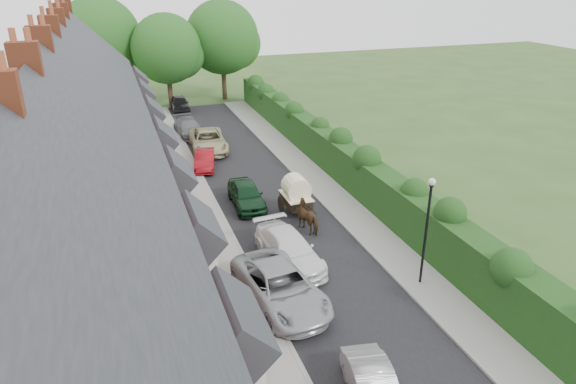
# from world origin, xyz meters

# --- Properties ---
(ground) EXTENTS (140.00, 140.00, 0.00)m
(ground) POSITION_xyz_m (0.00, 0.00, 0.00)
(ground) COLOR #2D4C1E
(ground) RESTS_ON ground
(road) EXTENTS (6.00, 58.00, 0.02)m
(road) POSITION_xyz_m (-0.50, 11.00, 0.01)
(road) COLOR black
(road) RESTS_ON ground
(pavement_hedge_side) EXTENTS (2.20, 58.00, 0.12)m
(pavement_hedge_side) POSITION_xyz_m (3.60, 11.00, 0.06)
(pavement_hedge_side) COLOR gray
(pavement_hedge_side) RESTS_ON ground
(pavement_house_side) EXTENTS (1.70, 58.00, 0.12)m
(pavement_house_side) POSITION_xyz_m (-4.35, 11.00, 0.06)
(pavement_house_side) COLOR gray
(pavement_house_side) RESTS_ON ground
(kerb_hedge_side) EXTENTS (0.18, 58.00, 0.13)m
(kerb_hedge_side) POSITION_xyz_m (2.55, 11.00, 0.07)
(kerb_hedge_side) COLOR gray
(kerb_hedge_side) RESTS_ON ground
(kerb_house_side) EXTENTS (0.18, 58.00, 0.13)m
(kerb_house_side) POSITION_xyz_m (-3.55, 11.00, 0.07)
(kerb_house_side) COLOR gray
(kerb_house_side) RESTS_ON ground
(hedge) EXTENTS (2.10, 58.00, 2.85)m
(hedge) POSITION_xyz_m (5.40, 11.00, 1.60)
(hedge) COLOR #123A14
(hedge) RESTS_ON ground
(terrace_row) EXTENTS (9.05, 40.50, 11.50)m
(terrace_row) POSITION_xyz_m (-10.87, 9.98, 4.47)
(terrace_row) COLOR maroon
(terrace_row) RESTS_ON ground
(garden_wall_row) EXTENTS (0.35, 40.35, 1.10)m
(garden_wall_row) POSITION_xyz_m (-5.35, 10.00, 0.46)
(garden_wall_row) COLOR brown
(garden_wall_row) RESTS_ON ground
(lamppost) EXTENTS (0.32, 0.32, 5.16)m
(lamppost) POSITION_xyz_m (3.40, 4.00, 3.30)
(lamppost) COLOR black
(lamppost) RESTS_ON ground
(tree_far_left) EXTENTS (7.14, 6.80, 9.29)m
(tree_far_left) POSITION_xyz_m (-2.65, 40.08, 5.71)
(tree_far_left) COLOR #332316
(tree_far_left) RESTS_ON ground
(tree_far_right) EXTENTS (7.98, 7.60, 10.31)m
(tree_far_right) POSITION_xyz_m (3.39, 42.08, 6.31)
(tree_far_right) COLOR #332316
(tree_far_right) RESTS_ON ground
(tree_far_back) EXTENTS (8.40, 8.00, 10.82)m
(tree_far_back) POSITION_xyz_m (-8.59, 43.08, 6.62)
(tree_far_back) COLOR #332316
(tree_far_back) RESTS_ON ground
(car_silver_b) EXTENTS (3.38, 6.05, 1.60)m
(car_silver_b) POSITION_xyz_m (-3.00, 4.73, 0.80)
(car_silver_b) COLOR #9FA2A7
(car_silver_b) RESTS_ON ground
(car_white) EXTENTS (2.55, 5.32, 1.49)m
(car_white) POSITION_xyz_m (-1.60, 7.63, 0.75)
(car_white) COLOR white
(car_white) RESTS_ON ground
(car_green) EXTENTS (1.89, 4.38, 1.47)m
(car_green) POSITION_xyz_m (-1.85, 14.62, 0.74)
(car_green) COLOR black
(car_green) RESTS_ON ground
(car_red) EXTENTS (2.15, 4.06, 1.27)m
(car_red) POSITION_xyz_m (-3.00, 21.80, 0.64)
(car_red) COLOR maroon
(car_red) RESTS_ON ground
(car_beige) EXTENTS (3.03, 5.89, 1.59)m
(car_beige) POSITION_xyz_m (-2.02, 25.53, 0.79)
(car_beige) COLOR tan
(car_beige) RESTS_ON ground
(car_grey) EXTENTS (2.30, 4.91, 1.39)m
(car_grey) POSITION_xyz_m (-2.81, 30.06, 0.69)
(car_grey) COLOR slate
(car_grey) RESTS_ON ground
(car_black) EXTENTS (1.91, 4.34, 1.45)m
(car_black) POSITION_xyz_m (-2.33, 38.60, 0.73)
(car_black) COLOR black
(car_black) RESTS_ON ground
(horse) EXTENTS (1.40, 2.09, 1.62)m
(horse) POSITION_xyz_m (0.55, 10.50, 0.81)
(horse) COLOR #47301A
(horse) RESTS_ON ground
(horse_cart) EXTENTS (1.49, 3.30, 2.38)m
(horse_cart) POSITION_xyz_m (0.55, 12.57, 1.36)
(horse_cart) COLOR black
(horse_cart) RESTS_ON ground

